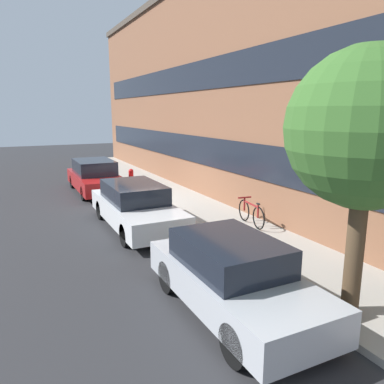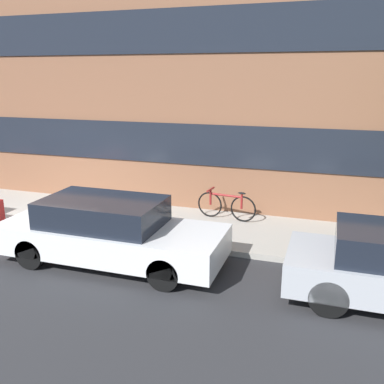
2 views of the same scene
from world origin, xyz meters
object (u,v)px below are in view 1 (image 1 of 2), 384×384
(parked_car_red, at_px, (95,177))
(parked_car_silver, at_px, (232,276))
(bicycle, at_px, (251,212))
(parked_car_white, at_px, (136,206))
(street_tree, at_px, (366,130))
(fire_hydrant, at_px, (131,177))

(parked_car_red, xyz_separation_m, parked_car_silver, (11.13, 0.00, -0.02))
(parked_car_silver, relative_size, bicycle, 2.46)
(parked_car_white, distance_m, street_tree, 7.20)
(parked_car_red, height_order, bicycle, parked_car_red)
(parked_car_silver, distance_m, bicycle, 4.84)
(parked_car_red, relative_size, bicycle, 2.83)
(parked_car_white, xyz_separation_m, street_tree, (6.54, 1.66, 2.51))
(fire_hydrant, bearing_deg, parked_car_white, -15.86)
(parked_car_silver, bearing_deg, fire_hydrant, 171.60)
(parked_car_red, height_order, parked_car_silver, parked_car_red)
(parked_car_white, height_order, parked_car_silver, parked_car_white)
(parked_car_white, bearing_deg, street_tree, 14.27)
(bicycle, bearing_deg, fire_hydrant, 17.20)
(parked_car_red, distance_m, fire_hydrant, 1.70)
(parked_car_silver, xyz_separation_m, bicycle, (-3.77, 3.03, -0.15))
(fire_hydrant, relative_size, bicycle, 0.47)
(parked_car_silver, distance_m, street_tree, 3.21)
(parked_car_red, xyz_separation_m, bicycle, (7.36, 3.03, -0.17))
(bicycle, bearing_deg, street_tree, 171.32)
(parked_car_white, bearing_deg, fire_hydrant, 164.14)
(parked_car_silver, bearing_deg, bicycle, 141.21)
(street_tree, bearing_deg, parked_car_white, -165.73)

